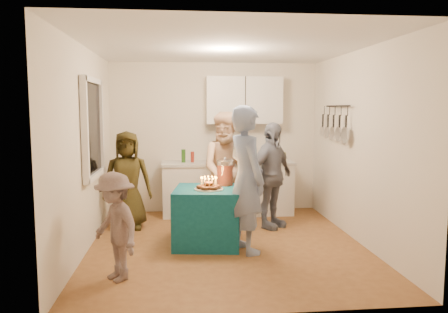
{
  "coord_description": "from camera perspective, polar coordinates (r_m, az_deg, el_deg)",
  "views": [
    {
      "loc": [
        -0.61,
        -5.64,
        1.82
      ],
      "look_at": [
        0.0,
        0.35,
        1.15
      ],
      "focal_mm": 35.0,
      "sensor_mm": 36.0,
      "label": 1
    }
  ],
  "objects": [
    {
      "name": "woman_back_center",
      "position": [
        6.61,
        0.53,
        -1.8
      ],
      "size": [
        0.93,
        0.76,
        1.77
      ],
      "primitive_type": "imported",
      "rotation": [
        0.0,
        0.0,
        -0.12
      ],
      "color": "tan",
      "rests_on": "floor"
    },
    {
      "name": "left_wall",
      "position": [
        5.78,
        -17.67,
        0.9
      ],
      "size": [
        4.0,
        4.0,
        0.0
      ],
      "primitive_type": "plane",
      "color": "silver",
      "rests_on": "floor"
    },
    {
      "name": "right_wall",
      "position": [
        6.15,
        17.27,
        1.22
      ],
      "size": [
        4.0,
        4.0,
        0.0
      ],
      "primitive_type": "plane",
      "color": "silver",
      "rests_on": "floor"
    },
    {
      "name": "party_table",
      "position": [
        5.88,
        -2.21,
        -7.84
      ],
      "size": [
        0.95,
        0.95,
        0.76
      ],
      "primitive_type": "cube",
      "rotation": [
        0.0,
        0.0,
        -0.13
      ],
      "color": "#0E4D5F",
      "rests_on": "floor"
    },
    {
      "name": "pot_rack",
      "position": [
        6.76,
        14.4,
        4.29
      ],
      "size": [
        0.12,
        1.0,
        0.6
      ],
      "primitive_type": "cube",
      "color": "black",
      "rests_on": "right_wall"
    },
    {
      "name": "ceiling",
      "position": [
        5.72,
        0.37,
        14.19
      ],
      "size": [
        4.0,
        4.0,
        0.0
      ],
      "primitive_type": "plane",
      "color": "white",
      "rests_on": "floor"
    },
    {
      "name": "man_birthday",
      "position": [
        5.5,
        2.94,
        -3.01
      ],
      "size": [
        0.64,
        0.79,
        1.85
      ],
      "primitive_type": "imported",
      "rotation": [
        0.0,
        0.0,
        1.91
      ],
      "color": "#7C8EB4",
      "rests_on": "floor"
    },
    {
      "name": "back_wall",
      "position": [
        7.68,
        -1.25,
        2.47
      ],
      "size": [
        3.6,
        3.6,
        0.0
      ],
      "primitive_type": "plane",
      "color": "silver",
      "rests_on": "floor"
    },
    {
      "name": "window_night",
      "position": [
        6.06,
        -16.89,
        3.52
      ],
      "size": [
        0.04,
        1.0,
        1.2
      ],
      "primitive_type": "cube",
      "color": "black",
      "rests_on": "left_wall"
    },
    {
      "name": "countertop",
      "position": [
        7.44,
        0.48,
        -0.87
      ],
      "size": [
        2.24,
        0.62,
        0.05
      ],
      "primitive_type": "cube",
      "color": "beige",
      "rests_on": "counter"
    },
    {
      "name": "floor",
      "position": [
        5.95,
        0.35,
        -11.44
      ],
      "size": [
        4.0,
        4.0,
        0.0
      ],
      "primitive_type": "plane",
      "color": "brown",
      "rests_on": "ground"
    },
    {
      "name": "counter",
      "position": [
        7.51,
        0.48,
        -4.31
      ],
      "size": [
        2.2,
        0.58,
        0.86
      ],
      "primitive_type": "cube",
      "color": "white",
      "rests_on": "floor"
    },
    {
      "name": "woman_back_left",
      "position": [
        6.72,
        -12.51,
        -3.05
      ],
      "size": [
        0.77,
        0.54,
        1.48
      ],
      "primitive_type": "imported",
      "rotation": [
        0.0,
        0.0,
        0.1
      ],
      "color": "#554818",
      "rests_on": "floor"
    },
    {
      "name": "child_near_left",
      "position": [
        4.78,
        -14.02,
        -8.88
      ],
      "size": [
        0.79,
        0.86,
        1.16
      ],
      "primitive_type": "imported",
      "rotation": [
        0.0,
        0.0,
        -0.93
      ],
      "color": "#604E4D",
      "rests_on": "floor"
    },
    {
      "name": "upper_cabinet",
      "position": [
        7.57,
        2.64,
        7.33
      ],
      "size": [
        1.3,
        0.3,
        0.8
      ],
      "primitive_type": "cube",
      "color": "white",
      "rests_on": "back_wall"
    },
    {
      "name": "microwave",
      "position": [
        7.43,
        0.85,
        0.46
      ],
      "size": [
        0.61,
        0.49,
        0.3
      ],
      "primitive_type": "imported",
      "rotation": [
        0.0,
        0.0,
        0.25
      ],
      "color": "white",
      "rests_on": "countertop"
    },
    {
      "name": "donut_cake",
      "position": [
        5.7,
        -2.0,
        -3.46
      ],
      "size": [
        0.38,
        0.38,
        0.18
      ],
      "primitive_type": null,
      "color": "#381C0C",
      "rests_on": "party_table"
    },
    {
      "name": "woman_back_right",
      "position": [
        6.63,
        6.18,
        -2.49
      ],
      "size": [
        0.97,
        0.92,
        1.61
      ],
      "primitive_type": "imported",
      "rotation": [
        0.0,
        0.0,
        0.72
      ],
      "color": "black",
      "rests_on": "floor"
    },
    {
      "name": "punch_jar",
      "position": [
        6.01,
        0.12,
        -2.17
      ],
      "size": [
        0.22,
        0.22,
        0.34
      ],
      "primitive_type": "cylinder",
      "color": "red",
      "rests_on": "party_table"
    }
  ]
}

